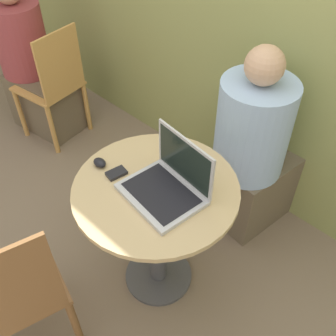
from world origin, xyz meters
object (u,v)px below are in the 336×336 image
(laptop, at_px, (168,183))
(cell_phone, at_px, (116,173))
(person_seated, at_px, (255,157))
(chair_empty, at_px, (16,297))

(laptop, relative_size, cell_phone, 3.76)
(person_seated, bearing_deg, laptop, -90.99)
(chair_empty, bearing_deg, person_seated, 80.86)
(laptop, height_order, person_seated, person_seated)
(laptop, height_order, cell_phone, laptop)
(laptop, height_order, chair_empty, laptop)
(chair_empty, height_order, person_seated, person_seated)
(laptop, distance_m, cell_phone, 0.26)
(cell_phone, bearing_deg, chair_empty, -87.13)
(laptop, bearing_deg, person_seated, 89.01)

